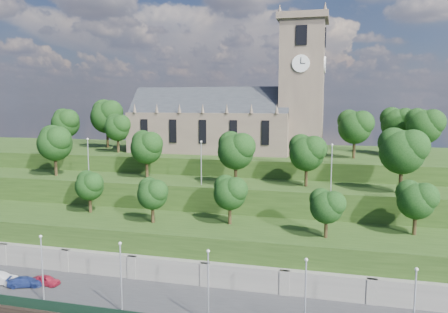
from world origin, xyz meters
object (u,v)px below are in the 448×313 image
(church, at_px, (234,115))
(car_middle, at_px, (0,279))
(car_right, at_px, (25,282))
(car_left, at_px, (46,280))

(church, distance_m, car_middle, 50.00)
(church, height_order, car_right, church)
(car_middle, bearing_deg, church, -36.42)
(church, relative_size, car_middle, 8.76)
(church, bearing_deg, car_middle, -117.74)
(church, relative_size, car_right, 9.06)
(car_left, xyz_separation_m, car_right, (-2.25, -1.09, 0.01))
(car_left, relative_size, car_right, 0.84)
(church, xyz_separation_m, car_middle, (-21.37, -40.63, -19.80))
(car_left, xyz_separation_m, car_middle, (-5.93, -1.25, 0.11))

